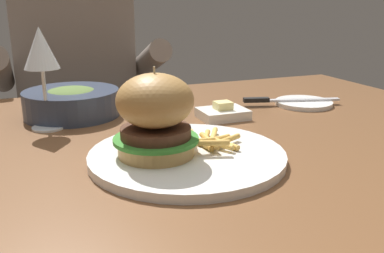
{
  "coord_description": "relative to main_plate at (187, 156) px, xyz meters",
  "views": [
    {
      "loc": [
        -0.17,
        -0.7,
        0.98
      ],
      "look_at": [
        0.07,
        -0.09,
        0.78
      ],
      "focal_mm": 40.0,
      "sensor_mm": 36.0,
      "label": 1
    }
  ],
  "objects": [
    {
      "name": "soup_bowl",
      "position": [
        -0.13,
        0.33,
        0.02
      ],
      "size": [
        0.2,
        0.2,
        0.06
      ],
      "color": "#2D384C",
      "rests_on": "dining_table"
    },
    {
      "name": "dining_table",
      "position": [
        -0.05,
        0.12,
        -0.09
      ],
      "size": [
        1.49,
        0.89,
        0.74
      ],
      "color": "brown",
      "rests_on": "ground"
    },
    {
      "name": "bread_plate",
      "position": [
        0.38,
        0.23,
        -0.0
      ],
      "size": [
        0.13,
        0.13,
        0.01
      ],
      "primitive_type": "cylinder",
      "color": "white",
      "rests_on": "dining_table"
    },
    {
      "name": "butter_dish",
      "position": [
        0.16,
        0.2,
        0.0
      ],
      "size": [
        0.1,
        0.08,
        0.04
      ],
      "color": "white",
      "rests_on": "dining_table"
    },
    {
      "name": "table_knife",
      "position": [
        0.33,
        0.25,
        0.01
      ],
      "size": [
        0.22,
        0.08,
        0.01
      ],
      "color": "silver",
      "rests_on": "bread_plate"
    },
    {
      "name": "fries_pile",
      "position": [
        0.04,
        0.01,
        0.02
      ],
      "size": [
        0.12,
        0.11,
        0.02
      ],
      "color": "gold",
      "rests_on": "main_plate"
    },
    {
      "name": "burger_sandwich",
      "position": [
        -0.05,
        0.0,
        0.07
      ],
      "size": [
        0.13,
        0.13,
        0.13
      ],
      "color": "tan",
      "rests_on": "main_plate"
    },
    {
      "name": "main_plate",
      "position": [
        0.0,
        0.0,
        0.0
      ],
      "size": [
        0.31,
        0.31,
        0.01
      ],
      "primitive_type": "cylinder",
      "color": "white",
      "rests_on": "dining_table"
    },
    {
      "name": "diner_person",
      "position": [
        -0.07,
        0.84,
        -0.18
      ],
      "size": [
        0.51,
        0.36,
        1.18
      ],
      "color": "#282833",
      "rests_on": "ground"
    },
    {
      "name": "wine_glass",
      "position": [
        -0.19,
        0.26,
        0.14
      ],
      "size": [
        0.07,
        0.07,
        0.19
      ],
      "color": "silver",
      "rests_on": "dining_table"
    }
  ]
}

